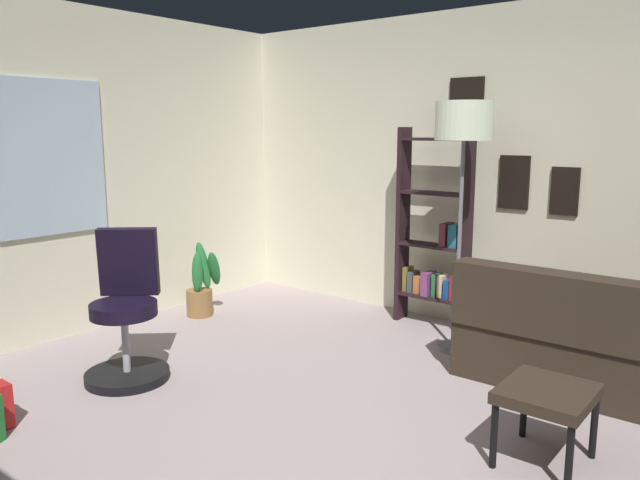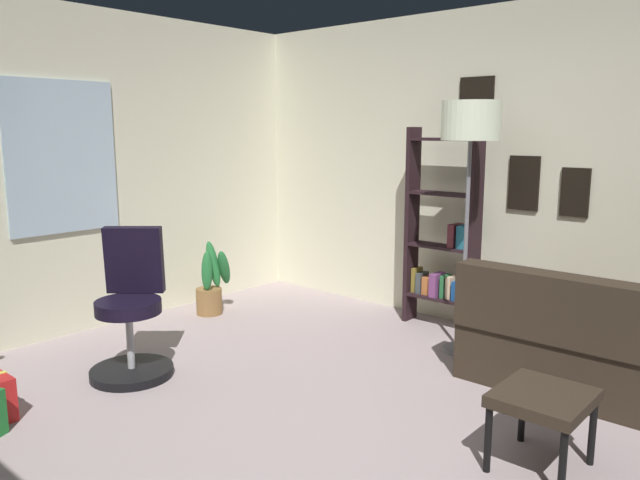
% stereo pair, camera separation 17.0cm
% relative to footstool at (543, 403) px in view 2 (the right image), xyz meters
% --- Properties ---
extents(wall_back_with_windows, '(5.04, 0.12, 2.65)m').
position_rel_footstool_xyz_m(wall_back_with_windows, '(-0.66, 3.78, 0.99)').
color(wall_back_with_windows, beige).
rests_on(wall_back_with_windows, ground_plane).
extents(wall_right_with_frames, '(0.12, 6.14, 2.65)m').
position_rel_footstool_xyz_m(wall_right_with_frames, '(1.92, 0.66, 0.98)').
color(wall_right_with_frames, beige).
rests_on(wall_right_with_frames, ground_plane).
extents(footstool, '(0.47, 0.43, 0.40)m').
position_rel_footstool_xyz_m(footstool, '(0.00, 0.00, 0.00)').
color(footstool, '#30261C').
rests_on(footstool, ground_plane).
extents(office_chair, '(0.59, 0.59, 1.02)m').
position_rel_footstool_xyz_m(office_chair, '(-0.66, 2.61, 0.06)').
color(office_chair, black).
rests_on(office_chair, ground_plane).
extents(bookshelf, '(0.18, 0.64, 1.70)m').
position_rel_footstool_xyz_m(bookshelf, '(1.66, 1.54, 0.40)').
color(bookshelf, black).
rests_on(bookshelf, ground_plane).
extents(floor_lamp, '(0.42, 0.42, 1.88)m').
position_rel_footstool_xyz_m(floor_lamp, '(1.23, 1.10, 1.29)').
color(floor_lamp, slate).
rests_on(floor_lamp, ground_plane).
extents(potted_plant, '(0.39, 0.27, 0.68)m').
position_rel_footstool_xyz_m(potted_plant, '(0.60, 3.32, -0.08)').
color(potted_plant, olive).
rests_on(potted_plant, ground_plane).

